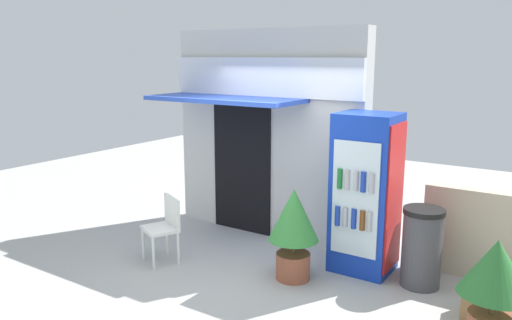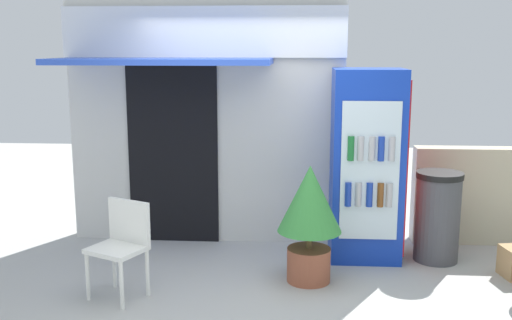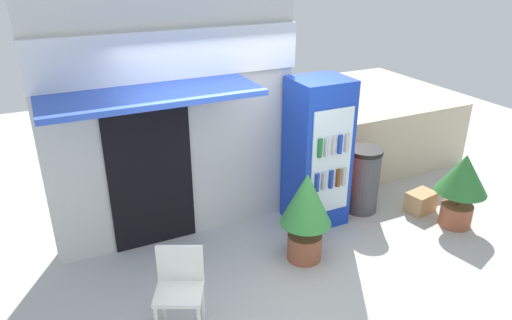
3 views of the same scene
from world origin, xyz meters
name	(u,v)px [view 3 (image 3 of 3)]	position (x,y,z in m)	size (l,w,h in m)	color
ground	(274,285)	(0.00, 0.00, 0.00)	(16.00, 16.00, 0.00)	#B2B2AD
storefront_building	(172,119)	(-0.60, 1.51, 1.55)	(3.05, 1.16, 3.01)	silver
drink_cooler	(318,153)	(1.16, 1.02, 0.99)	(0.73, 0.69, 1.97)	#1438B2
plastic_chair	(180,283)	(-1.09, -0.14, 0.51)	(0.57, 0.54, 0.85)	white
potted_plant_near_shop	(306,208)	(0.56, 0.30, 0.68)	(0.60, 0.60, 1.12)	#995138
potted_plant_curbside	(462,182)	(2.78, 0.06, 0.65)	(0.65, 0.65, 1.02)	#995138
trash_bin	(363,180)	(1.89, 0.95, 0.47)	(0.47, 0.47, 0.93)	#47474C
stone_boundary_wall	(400,146)	(3.10, 1.58, 0.54)	(2.68, 0.24, 1.09)	beige
cardboard_box	(421,202)	(2.63, 0.55, 0.15)	(0.39, 0.28, 0.29)	tan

